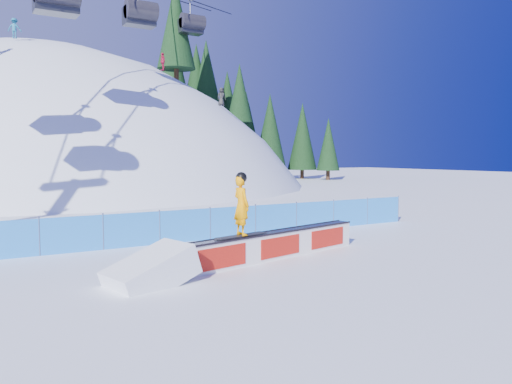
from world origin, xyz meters
TOP-DOWN VIEW (x-y plane):
  - ground at (0.00, 0.00)m, footprint 160.00×160.00m
  - snow_hill at (0.00, 42.00)m, footprint 64.00×64.00m
  - treeline at (23.13, 42.80)m, footprint 24.04×11.07m
  - safety_fence at (0.00, 4.50)m, footprint 22.05×0.05m
  - rail_box at (1.26, 0.34)m, footprint 7.08×2.10m
  - snow_ramp at (-3.10, -0.66)m, footprint 2.45×1.83m
  - snowboarder at (-0.12, 0.02)m, footprint 1.82×0.72m
  - distant_skiers at (2.67, 30.95)m, footprint 19.45×6.36m

SIDE VIEW (x-z plane):
  - snow_hill at x=0.00m, z-range -50.00..14.00m
  - ground at x=0.00m, z-range 0.00..0.00m
  - snow_ramp at x=-3.10m, z-range -0.69..0.69m
  - rail_box at x=1.26m, z-range -0.01..0.85m
  - safety_fence at x=0.00m, z-range -0.05..1.25m
  - snowboarder at x=-0.12m, z-range 0.84..2.71m
  - treeline at x=23.13m, z-range -0.58..19.82m
  - distant_skiers at x=2.67m, z-range 8.19..14.95m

